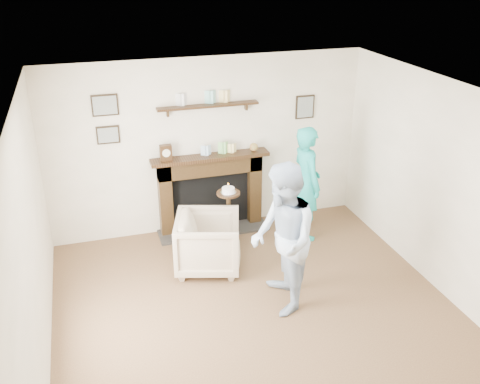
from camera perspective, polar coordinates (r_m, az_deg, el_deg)
name	(u,v)px	position (r m, az deg, el deg)	size (l,w,h in m)	color
ground	(265,326)	(6.07, 2.69, -14.13)	(5.00, 5.00, 0.00)	brown
room_shell	(247,167)	(5.81, 0.72, 2.67)	(4.54, 5.02, 2.52)	beige
armchair	(209,267)	(7.05, -3.31, -8.01)	(0.79, 0.81, 0.74)	tan
man	(280,305)	(6.39, 4.32, -11.92)	(0.85, 0.66, 1.75)	#A4AECD
woman	(303,235)	(7.82, 6.77, -4.58)	(0.60, 0.39, 1.64)	teal
pedestal_table	(229,210)	(7.12, -1.23, -1.91)	(0.31, 0.31, 1.00)	black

